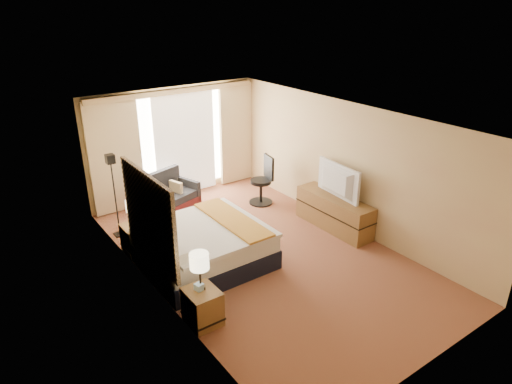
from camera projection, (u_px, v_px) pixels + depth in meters
floor at (263, 254)px, 8.55m from camera, size 4.20×7.00×0.02m
ceiling at (264, 118)px, 7.53m from camera, size 4.20×7.00×0.02m
wall_back at (174, 143)px, 10.65m from camera, size 4.20×0.02×2.60m
wall_front at (438, 283)px, 5.42m from camera, size 4.20×0.02×2.60m
wall_left at (152, 222)px, 6.91m from camera, size 0.02×7.00×2.60m
wall_right at (347, 166)px, 9.16m from camera, size 0.02×7.00×2.60m
headboard at (149, 217)px, 7.09m from camera, size 0.06×1.85×1.50m
nightstand_left at (202, 307)px, 6.65m from camera, size 0.45×0.52×0.55m
nightstand_right at (136, 239)px, 8.52m from camera, size 0.45×0.52×0.55m
media_dresser at (334, 212)px, 9.39m from camera, size 0.50×1.80×0.70m
window at (184, 140)px, 10.76m from camera, size 2.30×0.02×2.30m
curtains at (176, 139)px, 10.52m from camera, size 4.12×0.19×2.56m
bed at (203, 246)px, 8.09m from camera, size 2.07×1.89×1.01m
loveseat at (166, 200)px, 10.13m from camera, size 1.58×1.16×0.88m
floor_lamp at (113, 179)px, 8.77m from camera, size 0.22×0.22×1.71m
desk_chair at (263, 182)px, 10.51m from camera, size 0.55×0.55×1.13m
lamp_left at (199, 262)px, 6.41m from camera, size 0.28×0.28×0.59m
lamp_right at (133, 206)px, 8.21m from camera, size 0.26×0.26×0.54m
tissue_box at (199, 287)px, 6.55m from camera, size 0.13×0.13×0.10m
telephone at (138, 226)px, 8.35m from camera, size 0.19×0.15×0.07m
television at (334, 181)px, 9.11m from camera, size 0.26×1.21×0.69m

